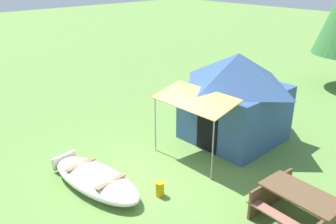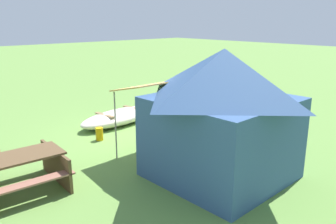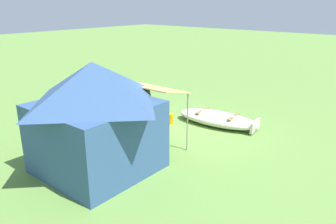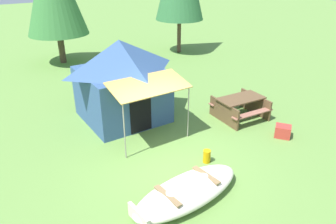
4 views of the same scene
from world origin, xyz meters
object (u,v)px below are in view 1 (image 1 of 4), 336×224
Objects in this scene: canvas_cabin_tent at (236,96)px; fuel_can at (160,189)px; beached_rowboat at (95,179)px; picnic_table at (299,204)px.

fuel_can is at bearing -78.92° from canvas_cabin_tent.
canvas_cabin_tent is at bearing 82.56° from beached_rowboat.
picnic_table reaches higher than fuel_can.
picnic_table is at bearing 29.63° from fuel_can.
beached_rowboat is at bearing -148.49° from picnic_table.
beached_rowboat is at bearing -97.44° from canvas_cabin_tent.
beached_rowboat is at bearing -144.93° from fuel_can.
picnic_table is at bearing -32.59° from canvas_cabin_tent.
canvas_cabin_tent is (0.62, 4.76, 1.21)m from beached_rowboat.
beached_rowboat is 1.67m from fuel_can.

